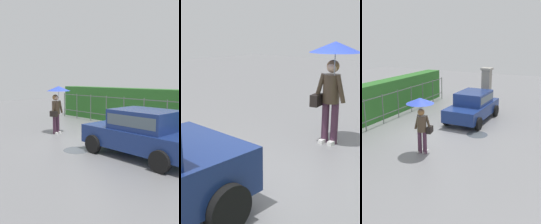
{
  "view_description": "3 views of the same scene",
  "coord_description": "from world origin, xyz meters",
  "views": [
    {
      "loc": [
        7.16,
        -7.17,
        2.42
      ],
      "look_at": [
        -0.0,
        -0.43,
        1.17
      ],
      "focal_mm": 42.35,
      "sensor_mm": 36.0,
      "label": 1
    },
    {
      "loc": [
        3.13,
        2.82,
        2.27
      ],
      "look_at": [
        -0.23,
        -0.22,
        1.08
      ],
      "focal_mm": 49.33,
      "sensor_mm": 36.0,
      "label": 2
    },
    {
      "loc": [
        -10.13,
        -5.46,
        4.24
      ],
      "look_at": [
        0.35,
        -0.3,
        0.93
      ],
      "focal_mm": 43.52,
      "sensor_mm": 36.0,
      "label": 3
    }
  ],
  "objects": [
    {
      "name": "ground_plane",
      "position": [
        0.0,
        0.0,
        0.0
      ],
      "size": [
        40.0,
        40.0,
        0.0
      ],
      "primitive_type": "plane",
      "color": "slate"
    },
    {
      "name": "hedge_row",
      "position": [
        -0.12,
        4.13,
        0.95
      ],
      "size": [
        13.21,
        0.9,
        1.9
      ],
      "primitive_type": "cube",
      "color": "#2D6B28",
      "rests_on": "ground"
    },
    {
      "name": "pedestrian",
      "position": [
        -2.17,
        -0.32,
        1.57
      ],
      "size": [
        1.01,
        1.01,
        2.09
      ],
      "rotation": [
        0.0,
        0.0,
        0.17
      ],
      "color": "#47283D",
      "rests_on": "ground"
    },
    {
      "name": "car",
      "position": [
        2.43,
        -0.5,
        0.8
      ],
      "size": [
        3.76,
        1.9,
        1.48
      ],
      "rotation": [
        0.0,
        0.0,
        3.13
      ],
      "color": "navy",
      "rests_on": "ground"
    },
    {
      "name": "fence_section",
      "position": [
        -0.12,
        3.22,
        0.83
      ],
      "size": [
        12.26,
        0.05,
        1.5
      ],
      "color": "#59605B",
      "rests_on": "ground"
    },
    {
      "name": "puddle_near",
      "position": [
        0.5,
        -1.49,
        0.0
      ],
      "size": [
        0.94,
        0.94,
        0.0
      ],
      "primitive_type": "cylinder",
      "color": "#4C545B",
      "rests_on": "ground"
    },
    {
      "name": "gate_pillar",
      "position": [
        4.99,
        -0.31,
        1.24
      ],
      "size": [
        0.6,
        0.6,
        2.42
      ],
      "color": "gray",
      "rests_on": "ground"
    }
  ]
}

